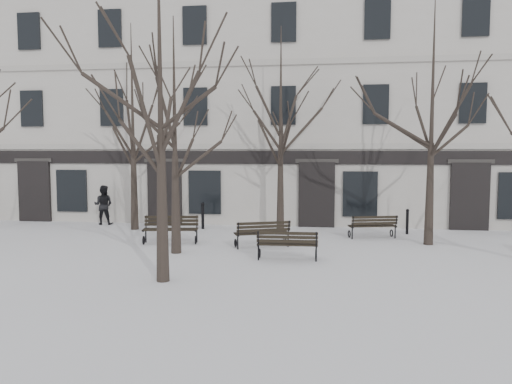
% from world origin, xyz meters
% --- Properties ---
extents(ground, '(100.00, 100.00, 0.00)m').
position_xyz_m(ground, '(0.00, 0.00, 0.00)').
color(ground, silver).
rests_on(ground, ground).
extents(building, '(40.40, 10.20, 11.40)m').
position_xyz_m(building, '(0.00, 12.96, 5.52)').
color(building, '#B7B1A9').
rests_on(building, ground).
extents(tree_1, '(5.40, 5.40, 7.72)m').
position_xyz_m(tree_1, '(-1.04, 1.56, 4.83)').
color(tree_1, black).
rests_on(tree_1, ground).
extents(tree_2, '(6.35, 6.35, 9.07)m').
position_xyz_m(tree_2, '(-0.32, -1.98, 5.67)').
color(tree_2, black).
rests_on(tree_2, ground).
extents(tree_4, '(6.12, 6.12, 8.74)m').
position_xyz_m(tree_4, '(-4.29, 6.15, 5.47)').
color(tree_4, black).
rests_on(tree_4, ground).
extents(tree_5, '(5.93, 5.93, 8.47)m').
position_xyz_m(tree_5, '(2.02, 6.35, 5.29)').
color(tree_5, black).
rests_on(tree_5, ground).
extents(tree_6, '(6.15, 6.15, 8.78)m').
position_xyz_m(tree_6, '(7.60, 4.25, 5.49)').
color(tree_6, black).
rests_on(tree_6, ground).
extents(bench_1, '(2.02, 1.35, 0.97)m').
position_xyz_m(bench_1, '(1.69, 2.89, 0.53)').
color(bench_1, black).
rests_on(bench_1, ground).
extents(bench_2, '(1.91, 0.74, 0.95)m').
position_xyz_m(bench_2, '(2.71, 0.98, 0.52)').
color(bench_2, black).
rests_on(bench_2, ground).
extents(bench_3, '(2.07, 1.02, 1.00)m').
position_xyz_m(bench_3, '(-1.76, 3.27, 0.55)').
color(bench_3, black).
rests_on(bench_3, ground).
extents(bench_4, '(1.92, 1.10, 0.92)m').
position_xyz_m(bench_4, '(5.72, 5.32, 0.50)').
color(bench_4, black).
rests_on(bench_4, ground).
extents(bollard_a, '(0.15, 0.15, 1.16)m').
position_xyz_m(bollard_a, '(-1.40, 6.71, 0.62)').
color(bollard_a, black).
rests_on(bollard_a, ground).
extents(bollard_b, '(0.13, 0.13, 1.04)m').
position_xyz_m(bollard_b, '(7.21, 6.48, 0.56)').
color(bollard_b, black).
rests_on(bollard_b, ground).
extents(pedestrian_b, '(0.96, 0.79, 1.81)m').
position_xyz_m(pedestrian_b, '(-6.25, 7.35, 0.00)').
color(pedestrian_b, black).
rests_on(pedestrian_b, ground).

